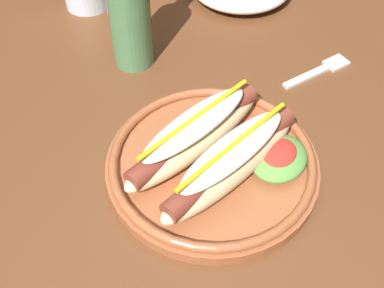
% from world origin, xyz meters
% --- Properties ---
extents(dining_table, '(1.14, 1.06, 0.74)m').
position_xyz_m(dining_table, '(0.00, 0.00, 0.64)').
color(dining_table, brown).
rests_on(dining_table, ground_plane).
extents(hot_dog_plate, '(0.26, 0.26, 0.08)m').
position_xyz_m(hot_dog_plate, '(-0.03, -0.07, 0.77)').
color(hot_dog_plate, '#9E5633').
rests_on(hot_dog_plate, dining_table).
extents(fork, '(0.12, 0.07, 0.00)m').
position_xyz_m(fork, '(0.22, -0.10, 0.74)').
color(fork, silver).
rests_on(fork, dining_table).
extents(glass_bottle, '(0.06, 0.06, 0.24)m').
position_xyz_m(glass_bottle, '(0.08, 0.15, 0.83)').
color(glass_bottle, '#4C7F51').
rests_on(glass_bottle, dining_table).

